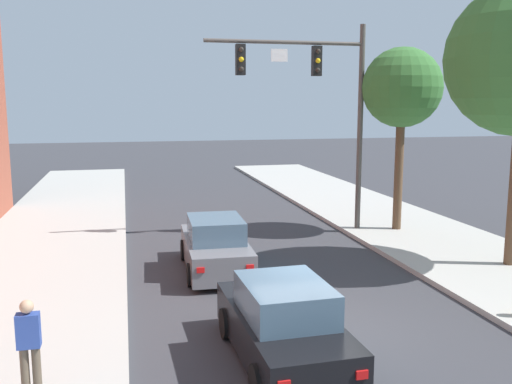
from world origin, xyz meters
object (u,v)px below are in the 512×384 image
Objects in this scene: pedestrian_sidewalk_left_walker at (29,343)px; street_tree_second at (402,89)px; traffic_signal_mast at (319,90)px; car_lead_grey at (215,247)px; car_following_black at (283,326)px.

street_tree_second is at bearing 40.56° from pedestrian_sidewalk_left_walker.
traffic_signal_mast is 7.40m from car_lead_grey.
pedestrian_sidewalk_left_walker is (-4.08, -6.60, 0.34)m from car_lead_grey.
street_tree_second is (3.00, -0.50, 0.04)m from traffic_signal_mast.
car_lead_grey is 1.00× the size of car_following_black.
car_lead_grey is at bearing 93.01° from car_following_black.
street_tree_second reaches higher than car_lead_grey.
car_following_black is (0.32, -6.05, 0.00)m from car_lead_grey.
traffic_signal_mast is 1.75× the size of car_following_black.
car_lead_grey is 2.62× the size of pedestrian_sidewalk_left_walker.
car_lead_grey is (-4.43, -3.75, -4.59)m from traffic_signal_mast.
car_following_black is at bearing 7.17° from pedestrian_sidewalk_left_walker.
traffic_signal_mast reaches higher than pedestrian_sidewalk_left_walker.
car_following_black is 12.59m from street_tree_second.
traffic_signal_mast is 11.57m from car_following_black.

